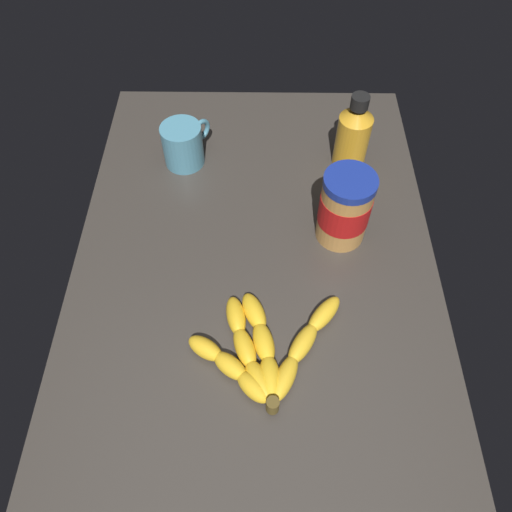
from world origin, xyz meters
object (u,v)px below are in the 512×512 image
Objects in this scene: banana_bunch at (263,350)px; honey_bottle at (353,135)px; peanut_butter_jar at (345,208)px; coffee_mug at (183,145)px.

honey_bottle is at bearing -22.15° from banana_bunch.
peanut_butter_jar is (24.78, -14.49, 5.82)cm from banana_bunch.
coffee_mug reaches higher than banana_bunch.
honey_bottle is at bearing -10.18° from peanut_butter_jar.
honey_bottle is (19.32, -3.47, 0.03)cm from peanut_butter_jar.
peanut_butter_jar is 36.58cm from coffee_mug.
honey_bottle reaches higher than banana_bunch.
banana_bunch is 29.28cm from peanut_butter_jar.
honey_bottle is 34.55cm from coffee_mug.
peanut_butter_jar reaches higher than banana_bunch.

